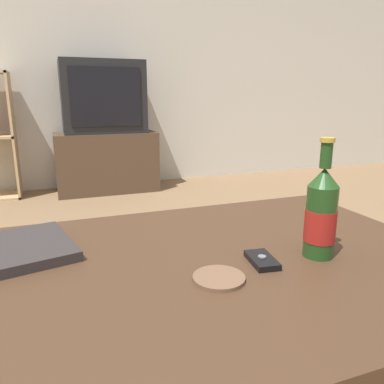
# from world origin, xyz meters

# --- Properties ---
(back_wall) EXTENTS (8.00, 0.05, 2.60)m
(back_wall) POSITION_xyz_m (0.00, 3.02, 1.30)
(back_wall) COLOR beige
(back_wall) RESTS_ON ground_plane
(coffee_table) EXTENTS (1.31, 0.81, 0.49)m
(coffee_table) POSITION_xyz_m (0.00, 0.00, 0.43)
(coffee_table) COLOR #422B1C
(coffee_table) RESTS_ON ground_plane
(tv_stand) EXTENTS (0.90, 0.42, 0.54)m
(tv_stand) POSITION_xyz_m (0.20, 2.74, 0.27)
(tv_stand) COLOR #4C3828
(tv_stand) RESTS_ON ground_plane
(television) EXTENTS (0.71, 0.40, 0.62)m
(television) POSITION_xyz_m (0.20, 2.73, 0.85)
(television) COLOR black
(television) RESTS_ON tv_stand
(beer_bottle) EXTENTS (0.07, 0.07, 0.28)m
(beer_bottle) POSITION_xyz_m (0.32, -0.06, 0.60)
(beer_bottle) COLOR #1E4219
(beer_bottle) RESTS_ON coffee_table
(cell_phone) EXTENTS (0.06, 0.10, 0.02)m
(cell_phone) POSITION_xyz_m (0.18, -0.05, 0.50)
(cell_phone) COLOR black
(cell_phone) RESTS_ON coffee_table
(coaster) EXTENTS (0.11, 0.11, 0.01)m
(coaster) POSITION_xyz_m (0.05, -0.09, 0.50)
(coaster) COLOR brown
(coaster) RESTS_ON coffee_table
(table_book) EXTENTS (0.23, 0.28, 0.02)m
(table_book) POSITION_xyz_m (-0.31, 0.20, 0.51)
(table_book) COLOR #2D2828
(table_book) RESTS_ON coffee_table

